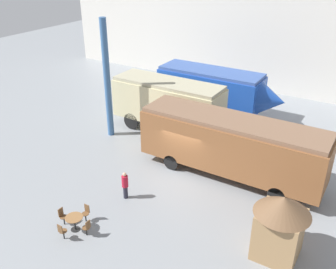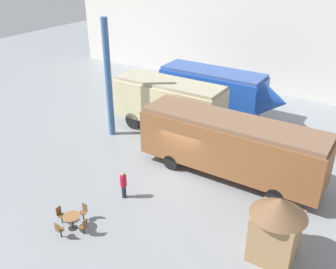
{
  "view_description": "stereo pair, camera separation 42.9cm",
  "coord_description": "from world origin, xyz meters",
  "px_view_note": "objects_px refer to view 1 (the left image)",
  "views": [
    {
      "loc": [
        9.01,
        -16.36,
        11.89
      ],
      "look_at": [
        -1.58,
        1.0,
        1.6
      ],
      "focal_mm": 40.0,
      "sensor_mm": 36.0,
      "label": 1
    },
    {
      "loc": [
        9.38,
        -16.13,
        11.89
      ],
      "look_at": [
        -1.58,
        1.0,
        1.6
      ],
      "focal_mm": 40.0,
      "sensor_mm": 36.0,
      "label": 2
    }
  ],
  "objects_px": {
    "visitor_person": "(125,184)",
    "passenger_coach_vintage": "(168,101)",
    "cafe_table_near": "(74,220)",
    "passenger_coach_wooden": "(231,143)",
    "cafe_chair_0": "(86,212)",
    "streamlined_locomotive": "(218,89)",
    "ticket_kiosk": "(280,224)"
  },
  "relations": [
    {
      "from": "visitor_person",
      "to": "passenger_coach_vintage",
      "type": "bearing_deg",
      "value": 106.08
    },
    {
      "from": "cafe_table_near",
      "to": "passenger_coach_wooden",
      "type": "bearing_deg",
      "value": 62.59
    },
    {
      "from": "cafe_chair_0",
      "to": "streamlined_locomotive",
      "type": "bearing_deg",
      "value": -179.39
    },
    {
      "from": "passenger_coach_vintage",
      "to": "passenger_coach_wooden",
      "type": "height_order",
      "value": "passenger_coach_vintage"
    },
    {
      "from": "passenger_coach_wooden",
      "to": "cafe_table_near",
      "type": "bearing_deg",
      "value": -117.41
    },
    {
      "from": "cafe_table_near",
      "to": "ticket_kiosk",
      "type": "distance_m",
      "value": 9.16
    },
    {
      "from": "ticket_kiosk",
      "to": "cafe_chair_0",
      "type": "bearing_deg",
      "value": -163.21
    },
    {
      "from": "passenger_coach_vintage",
      "to": "cafe_table_near",
      "type": "distance_m",
      "value": 11.6
    },
    {
      "from": "cafe_table_near",
      "to": "cafe_chair_0",
      "type": "relative_size",
      "value": 0.95
    },
    {
      "from": "cafe_table_near",
      "to": "cafe_chair_0",
      "type": "xyz_separation_m",
      "value": [
        0.01,
        0.78,
        -0.05
      ]
    },
    {
      "from": "visitor_person",
      "to": "ticket_kiosk",
      "type": "bearing_deg",
      "value": 0.77
    },
    {
      "from": "visitor_person",
      "to": "cafe_chair_0",
      "type": "bearing_deg",
      "value": -101.44
    },
    {
      "from": "passenger_coach_vintage",
      "to": "ticket_kiosk",
      "type": "height_order",
      "value": "passenger_coach_vintage"
    },
    {
      "from": "passenger_coach_vintage",
      "to": "cafe_chair_0",
      "type": "relative_size",
      "value": 8.98
    },
    {
      "from": "streamlined_locomotive",
      "to": "visitor_person",
      "type": "xyz_separation_m",
      "value": [
        0.53,
        -12.53,
        -1.27
      ]
    },
    {
      "from": "streamlined_locomotive",
      "to": "cafe_chair_0",
      "type": "bearing_deg",
      "value": -89.87
    },
    {
      "from": "streamlined_locomotive",
      "to": "cafe_chair_0",
      "type": "xyz_separation_m",
      "value": [
        0.03,
        -14.97,
        -1.59
      ]
    },
    {
      "from": "passenger_coach_vintage",
      "to": "visitor_person",
      "type": "distance_m",
      "value": 8.54
    },
    {
      "from": "cafe_chair_0",
      "to": "cafe_table_near",
      "type": "bearing_deg",
      "value": 0.0
    },
    {
      "from": "streamlined_locomotive",
      "to": "ticket_kiosk",
      "type": "xyz_separation_m",
      "value": [
        8.49,
        -12.42,
        -0.43
      ]
    },
    {
      "from": "streamlined_locomotive",
      "to": "cafe_chair_0",
      "type": "distance_m",
      "value": 15.06
    },
    {
      "from": "ticket_kiosk",
      "to": "streamlined_locomotive",
      "type": "bearing_deg",
      "value": 124.34
    },
    {
      "from": "cafe_chair_0",
      "to": "ticket_kiosk",
      "type": "distance_m",
      "value": 8.91
    },
    {
      "from": "cafe_table_near",
      "to": "ticket_kiosk",
      "type": "height_order",
      "value": "ticket_kiosk"
    },
    {
      "from": "passenger_coach_vintage",
      "to": "passenger_coach_wooden",
      "type": "bearing_deg",
      "value": -27.56
    },
    {
      "from": "cafe_table_near",
      "to": "ticket_kiosk",
      "type": "relative_size",
      "value": 0.28
    },
    {
      "from": "passenger_coach_vintage",
      "to": "cafe_table_near",
      "type": "xyz_separation_m",
      "value": [
        1.83,
        -11.33,
        -1.64
      ]
    },
    {
      "from": "streamlined_locomotive",
      "to": "ticket_kiosk",
      "type": "distance_m",
      "value": 15.05
    },
    {
      "from": "passenger_coach_wooden",
      "to": "cafe_table_near",
      "type": "height_order",
      "value": "passenger_coach_wooden"
    },
    {
      "from": "visitor_person",
      "to": "passenger_coach_wooden",
      "type": "bearing_deg",
      "value": 52.91
    },
    {
      "from": "cafe_table_near",
      "to": "visitor_person",
      "type": "relative_size",
      "value": 0.53
    },
    {
      "from": "passenger_coach_vintage",
      "to": "cafe_chair_0",
      "type": "distance_m",
      "value": 10.84
    }
  ]
}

